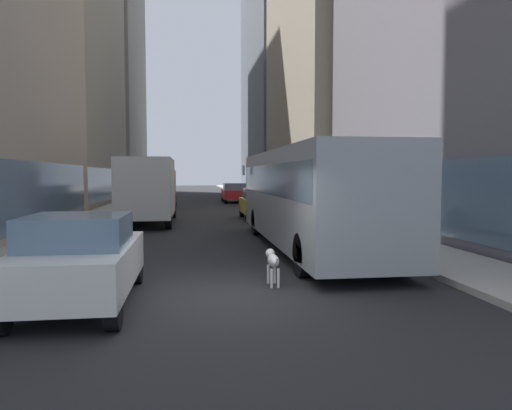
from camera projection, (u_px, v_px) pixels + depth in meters
ground_plane at (200, 200)px, 43.74m from camera, size 120.00×120.00×0.00m
sidewalk_left at (136, 200)px, 42.95m from camera, size 2.40×110.00×0.15m
sidewalk_right at (261, 199)px, 44.51m from camera, size 2.40×110.00×0.15m
building_left_mid at (45, 33)px, 36.82m from camera, size 9.41×19.80×26.59m
building_left_far at (97, 26)px, 57.78m from camera, size 9.71×20.08×40.65m
building_right_far at (298, 38)px, 56.07m from camera, size 11.38×20.68×36.92m
transit_bus at (308, 192)px, 14.94m from camera, size 2.78×11.53×3.05m
car_white_van at (80, 259)px, 8.42m from camera, size 1.81×3.93×1.62m
car_yellow_taxi at (262, 204)px, 24.63m from camera, size 1.93×4.00×1.62m
car_red_coupe at (234, 193)px, 39.73m from camera, size 1.95×4.25×1.62m
car_black_suv at (162, 196)px, 33.04m from camera, size 1.89×4.43×1.62m
box_truck at (149, 188)px, 22.59m from camera, size 2.30×7.50×3.05m
dalmatian_dog at (273, 261)px, 9.98m from camera, size 0.22×0.96×0.72m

